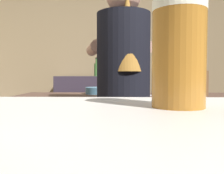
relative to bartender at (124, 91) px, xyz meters
The scene contains 11 objects.
wall_back 1.98m from the bartender, 95.00° to the left, with size 5.20×0.10×2.70m, color #99815B.
prep_counter 0.72m from the bartender, 68.41° to the left, with size 2.10×0.60×0.92m, color #4B352B.
back_shelf 1.75m from the bartender, 101.87° to the left, with size 1.00×0.36×1.07m, color #3B3141.
bartender is the anchor object (origin of this frame).
knife_block 0.72m from the bartender, 31.87° to the left, with size 0.10×0.08×0.29m.
mixing_bowl 0.61m from the bartender, 110.64° to the left, with size 0.21×0.21×0.06m, color teal.
chefs_knife 0.50m from the bartender, 55.51° to the left, with size 0.24×0.03×0.01m, color silver.
pint_glass_far 1.21m from the bartender, 87.44° to the right, with size 0.08×0.08×0.15m.
bottle_hot_sauce 1.67m from the bartender, 100.90° to the left, with size 0.07×0.07×0.24m.
bottle_olive_oil 1.63m from the bartender, 92.25° to the left, with size 0.06×0.06×0.19m.
bottle_soy 1.71m from the bartender, 95.55° to the left, with size 0.07×0.07×0.19m.
Camera 1 is at (0.14, -1.30, 1.09)m, focal length 39.34 mm.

